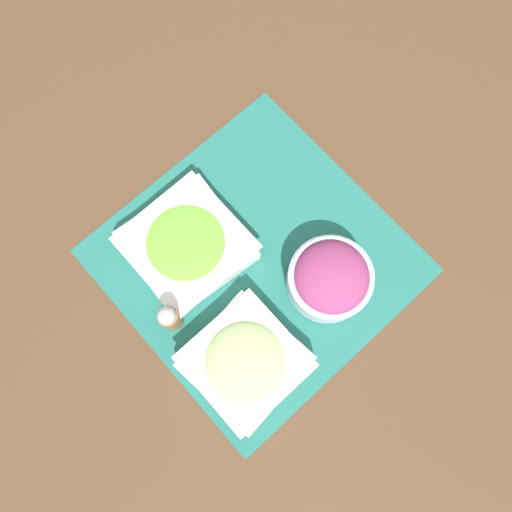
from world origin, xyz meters
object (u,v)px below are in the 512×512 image
Objects in this scene: pepper_shaker at (170,318)px; lettuce_bowl at (187,245)px; cucumber_bowl at (245,362)px; onion_bowl at (330,278)px.

lettuce_bowl is at bearing 128.71° from pepper_shaker.
onion_bowl is at bearing 91.80° from cucumber_bowl.
cucumber_bowl reaches higher than lettuce_bowl.
cucumber_bowl is 0.91× the size of lettuce_bowl.
lettuce_bowl is (-0.20, -0.13, -0.02)m from onion_bowl.
lettuce_bowl is 2.19× the size of pepper_shaker.
onion_bowl is 0.72× the size of lettuce_bowl.
onion_bowl is 0.79× the size of cucumber_bowl.
pepper_shaker is at bearing -118.01° from onion_bowl.
onion_bowl reaches higher than lettuce_bowl.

